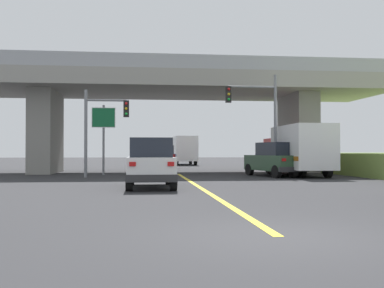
% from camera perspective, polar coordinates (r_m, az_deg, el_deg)
% --- Properties ---
extents(ground, '(160.00, 160.00, 0.00)m').
position_cam_1_polar(ground, '(32.54, -2.06, -3.55)').
color(ground, '#2B2B2D').
extents(overpass_bridge, '(29.67, 8.33, 7.59)m').
position_cam_1_polar(overpass_bridge, '(32.74, -2.06, 5.92)').
color(overpass_bridge, gray).
rests_on(overpass_bridge, ground).
extents(lane_divider_stripe, '(0.20, 22.19, 0.01)m').
position_cam_1_polar(lane_divider_stripe, '(19.06, 0.93, -5.40)').
color(lane_divider_stripe, yellow).
rests_on(lane_divider_stripe, ground).
extents(suv_lead, '(1.92, 4.27, 2.02)m').
position_cam_1_polar(suv_lead, '(18.70, -5.18, -2.40)').
color(suv_lead, silver).
rests_on(suv_lead, ground).
extents(suv_crossing, '(2.86, 4.67, 2.02)m').
position_cam_1_polar(suv_crossing, '(27.52, 10.35, -1.91)').
color(suv_crossing, '#2D4C33').
rests_on(suv_crossing, ground).
extents(box_truck, '(2.33, 7.32, 3.02)m').
position_cam_1_polar(box_truck, '(28.55, 13.12, -0.68)').
color(box_truck, red).
rests_on(box_truck, ground).
extents(sedan_oncoming, '(1.94, 4.51, 2.02)m').
position_cam_1_polar(sedan_oncoming, '(40.93, -3.59, -1.59)').
color(sedan_oncoming, maroon).
rests_on(sedan_oncoming, ground).
extents(traffic_signal_nearside, '(3.11, 0.36, 6.10)m').
position_cam_1_polar(traffic_signal_nearside, '(27.63, 8.43, 3.97)').
color(traffic_signal_nearside, slate).
rests_on(traffic_signal_nearside, ground).
extents(traffic_signal_farside, '(2.54, 0.36, 5.03)m').
position_cam_1_polar(traffic_signal_farside, '(26.72, -11.28, 2.74)').
color(traffic_signal_farside, slate).
rests_on(traffic_signal_farside, ground).
extents(highway_sign, '(1.48, 0.17, 4.44)m').
position_cam_1_polar(highway_sign, '(29.52, -10.99, 2.45)').
color(highway_sign, slate).
rests_on(highway_sign, ground).
extents(semi_truck_distant, '(2.33, 7.34, 3.11)m').
position_cam_1_polar(semi_truck_distant, '(50.74, -0.95, -0.76)').
color(semi_truck_distant, navy).
rests_on(semi_truck_distant, ground).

